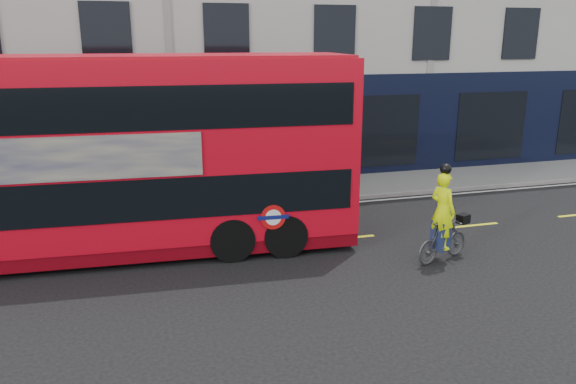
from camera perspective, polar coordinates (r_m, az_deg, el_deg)
name	(u,v)px	position (r m, az deg, el deg)	size (l,w,h in m)	color
ground	(207,276)	(13.33, -8.27, -8.46)	(120.00, 120.00, 0.00)	black
pavement	(180,199)	(19.41, -10.88, -0.69)	(60.00, 3.00, 0.12)	slate
kerb	(185,212)	(17.98, -10.44, -1.96)	(60.00, 0.12, 0.13)	gray
road_edge_line	(186,216)	(17.71, -10.33, -2.43)	(58.00, 0.10, 0.01)	silver
lane_dashes	(199,253)	(14.71, -9.07, -6.14)	(58.00, 0.12, 0.01)	yellow
bus	(110,155)	(14.60, -17.67, 3.56)	(12.44, 3.49, 4.96)	red
cyclist	(443,228)	(14.28, 15.47, -3.56)	(1.79, 1.04, 2.49)	#424547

